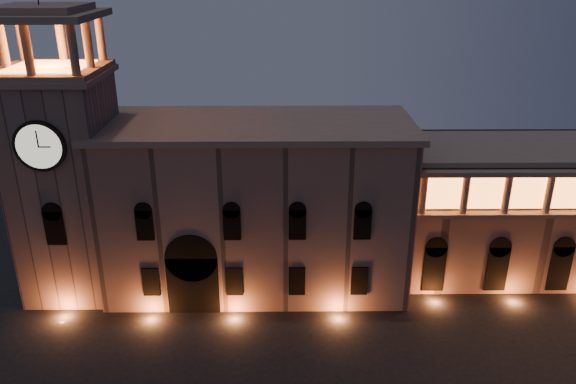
{
  "coord_description": "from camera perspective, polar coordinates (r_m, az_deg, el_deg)",
  "views": [
    {
      "loc": [
        0.75,
        -30.47,
        31.96
      ],
      "look_at": [
        1.15,
        16.0,
        12.74
      ],
      "focal_mm": 35.0,
      "sensor_mm": 36.0,
      "label": 1
    }
  ],
  "objects": [
    {
      "name": "colonnade_wing",
      "position": [
        67.39,
        27.19,
        -1.59
      ],
      "size": [
        40.6,
        11.5,
        14.5
      ],
      "color": "#78594D",
      "rests_on": "ground"
    },
    {
      "name": "government_building",
      "position": [
        57.37,
        -3.27,
        -1.41
      ],
      "size": [
        30.8,
        12.8,
        17.6
      ],
      "color": "#7D5E52",
      "rests_on": "ground"
    },
    {
      "name": "clock_tower",
      "position": [
        58.96,
        -21.59,
        1.56
      ],
      "size": [
        9.8,
        9.8,
        32.4
      ],
      "color": "#7D5E52",
      "rests_on": "ground"
    }
  ]
}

